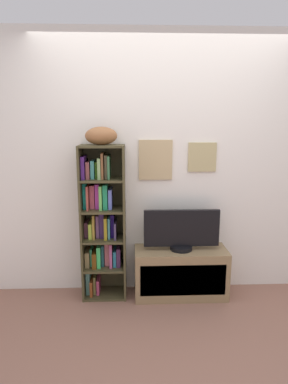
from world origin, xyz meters
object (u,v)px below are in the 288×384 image
football (101,136)px  television (182,230)px  bookshelf (102,222)px  tv_stand (180,272)px

football → television: (0.75, -0.03, -0.90)m
bookshelf → tv_stand: bookshelf is taller
football → television: 1.18m
bookshelf → television: 0.78m
television → tv_stand: bearing=-90.0°
bookshelf → football: football is taller
bookshelf → television: bearing=-4.8°
bookshelf → tv_stand: size_ratio=1.66×
bookshelf → football: (0.02, -0.03, 0.83)m
bookshelf → tv_stand: (0.78, -0.07, -0.51)m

